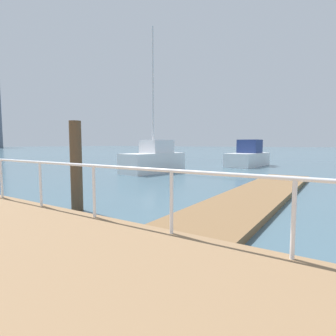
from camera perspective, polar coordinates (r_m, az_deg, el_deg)
name	(u,v)px	position (r m, az deg, el deg)	size (l,w,h in m)	color
ground_plane	(39,186)	(13.37, -25.41, -3.48)	(300.00, 300.00, 0.00)	#476675
floating_dock	(257,195)	(10.06, 18.20, -5.42)	(12.39, 2.00, 0.18)	olive
boardwalk_railing	(172,183)	(4.46, 0.74, -3.10)	(0.06, 29.68, 1.08)	white
dock_piling_0	(76,166)	(7.98, -18.68, 0.32)	(0.32, 0.32, 2.51)	brown
moored_boat_1	(154,159)	(17.94, -2.98, 1.88)	(4.73, 2.39, 9.25)	white
moored_boat_2	(248,157)	(23.91, 16.42, 2.29)	(5.07, 2.52, 2.22)	white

